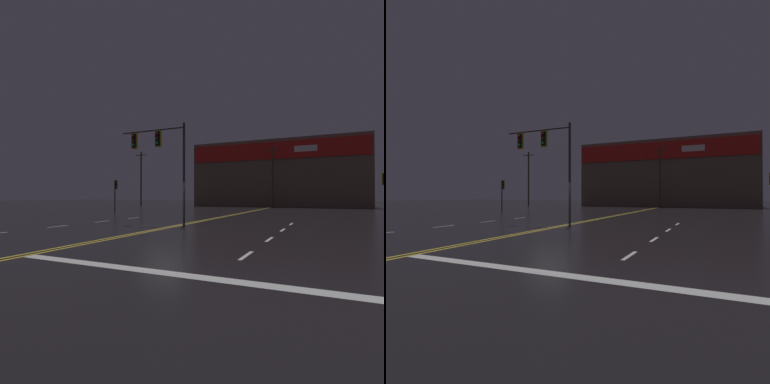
% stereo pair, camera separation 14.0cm
% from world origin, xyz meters
% --- Properties ---
extents(ground_plane, '(200.00, 200.00, 0.00)m').
position_xyz_m(ground_plane, '(0.00, 0.00, 0.00)').
color(ground_plane, black).
extents(road_markings, '(17.66, 60.00, 0.01)m').
position_xyz_m(road_markings, '(1.34, -1.83, 0.00)').
color(road_markings, gold).
rests_on(road_markings, ground).
extents(traffic_signal_median, '(4.37, 0.36, 5.95)m').
position_xyz_m(traffic_signal_median, '(-1.15, 1.25, 4.54)').
color(traffic_signal_median, '#38383D').
rests_on(traffic_signal_median, ground).
extents(traffic_signal_corner_northwest, '(0.42, 0.36, 3.47)m').
position_xyz_m(traffic_signal_corner_northwest, '(-13.20, 12.03, 2.55)').
color(traffic_signal_corner_northwest, '#38383D').
rests_on(traffic_signal_corner_northwest, ground).
extents(building_backdrop, '(27.16, 10.23, 10.67)m').
position_xyz_m(building_backdrop, '(0.00, 38.39, 5.35)').
color(building_backdrop, brown).
rests_on(building_backdrop, ground).
extents(utility_pole_row, '(45.88, 0.26, 9.74)m').
position_xyz_m(utility_pole_row, '(-1.23, 31.20, 4.87)').
color(utility_pole_row, '#4C3828').
rests_on(utility_pole_row, ground).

